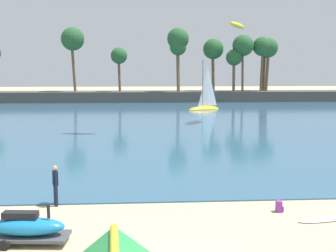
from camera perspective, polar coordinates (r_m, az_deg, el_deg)
sea at (r=65.96m, az=-2.92°, el=2.70°), size 220.00×96.80×0.06m
palm_headland at (r=73.99m, az=-3.41°, el=6.31°), size 87.04×6.16×13.55m
watercraft_on_trailer at (r=14.78m, az=-18.14°, el=-12.63°), size 2.68×1.28×1.28m
person_at_waterline at (r=18.22m, az=-14.63°, el=-7.43°), size 0.29×0.53×1.67m
backpack_by_trailer at (r=17.63m, az=14.46°, el=-10.25°), size 0.29×0.31×0.44m
surfboard at (r=17.20m, az=19.87°, el=-11.51°), size 2.16×0.88×0.08m
sailboat_near_shore at (r=59.23m, az=4.86°, el=2.81°), size 5.12×3.69×7.26m
kite_aloft_high_over_bay at (r=45.20m, az=9.12°, el=12.99°), size 2.90×4.04×0.93m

